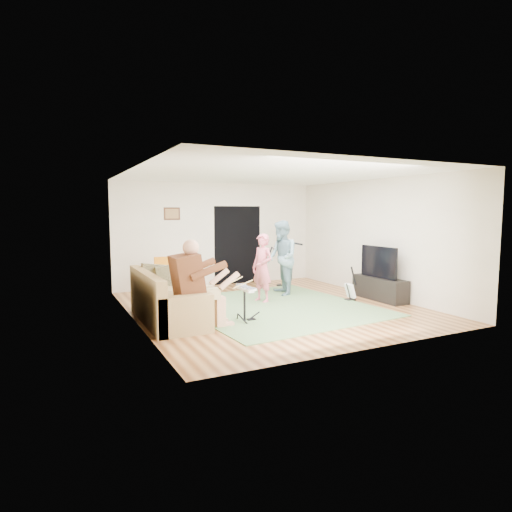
{
  "coord_description": "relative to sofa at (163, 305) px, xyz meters",
  "views": [
    {
      "loc": [
        -4.13,
        -7.61,
        1.96
      ],
      "look_at": [
        -0.22,
        0.3,
        1.04
      ],
      "focal_mm": 30.0,
      "sensor_mm": 36.0,
      "label": 1
    }
  ],
  "objects": [
    {
      "name": "drummer",
      "position": [
        0.45,
        -0.65,
        0.28
      ],
      "size": [
        0.98,
        0.55,
        1.5
      ],
      "color": "#5B2F19",
      "rests_on": "sofa"
    },
    {
      "name": "drum_kit",
      "position": [
        1.3,
        -0.65,
        -0.02
      ],
      "size": [
        0.35,
        0.63,
        0.65
      ],
      "color": "black",
      "rests_on": "floor"
    },
    {
      "name": "television",
      "position": [
        4.75,
        -0.25,
        0.55
      ],
      "size": [
        0.06,
        1.06,
        0.69
      ],
      "primitive_type": "cube",
      "color": "black",
      "rests_on": "tv_cabinet"
    },
    {
      "name": "dining_chair",
      "position": [
        0.51,
        1.94,
        0.03
      ],
      "size": [
        0.43,
        0.45,
        0.94
      ],
      "rotation": [
        0.0,
        0.0,
        -0.08
      ],
      "color": "beige",
      "rests_on": "floor"
    },
    {
      "name": "tv_cabinet",
      "position": [
        4.8,
        -0.25,
        -0.05
      ],
      "size": [
        0.4,
        1.4,
        0.5
      ],
      "primitive_type": "cube",
      "color": "black",
      "rests_on": "floor"
    },
    {
      "name": "guitar_held",
      "position": [
        3.31,
        1.2,
        0.89
      ],
      "size": [
        0.21,
        0.61,
        0.26
      ],
      "primitive_type": null,
      "rotation": [
        0.0,
        0.0,
        -0.15
      ],
      "color": "white",
      "rests_on": "guitarist"
    },
    {
      "name": "guitarist",
      "position": [
        3.11,
        1.2,
        0.58
      ],
      "size": [
        0.84,
        0.98,
        1.75
      ],
      "primitive_type": "imported",
      "rotation": [
        0.0,
        0.0,
        -1.79
      ],
      "color": "#6E93A2",
      "rests_on": "floor"
    },
    {
      "name": "doorway",
      "position": [
        2.85,
        3.16,
        0.75
      ],
      "size": [
        2.1,
        0.0,
        2.1
      ],
      "primitive_type": "plane",
      "rotation": [
        1.57,
        0.0,
        0.0
      ],
      "color": "black",
      "rests_on": "walls"
    },
    {
      "name": "walls",
      "position": [
        2.3,
        0.17,
        1.05
      ],
      "size": [
        5.5,
        6.0,
        2.7
      ],
      "primitive_type": null,
      "color": "silver",
      "rests_on": "floor"
    },
    {
      "name": "singer",
      "position": [
        2.35,
        0.71,
        0.44
      ],
      "size": [
        0.5,
        0.62,
        1.48
      ],
      "primitive_type": "imported",
      "rotation": [
        0.0,
        0.0,
        -1.26
      ],
      "color": "#D85E73",
      "rests_on": "floor"
    },
    {
      "name": "window_blinds",
      "position": [
        -0.44,
        0.37,
        1.25
      ],
      "size": [
        0.0,
        2.05,
        2.05
      ],
      "primitive_type": "plane",
      "rotation": [
        1.57,
        0.0,
        1.57
      ],
      "color": "brown",
      "rests_on": "walls"
    },
    {
      "name": "ceiling",
      "position": [
        2.3,
        0.17,
        2.4
      ],
      "size": [
        6.0,
        6.0,
        0.0
      ],
      "primitive_type": "plane",
      "rotation": [
        3.14,
        0.0,
        0.0
      ],
      "color": "white",
      "rests_on": "walls"
    },
    {
      "name": "torchiere_lamp",
      "position": [
        3.74,
        2.28,
        0.85
      ],
      "size": [
        0.3,
        0.3,
        1.68
      ],
      "color": "black",
      "rests_on": "floor"
    },
    {
      "name": "sofa",
      "position": [
        0.0,
        0.0,
        0.0
      ],
      "size": [
        0.92,
        2.24,
        0.91
      ],
      "color": "#A08250",
      "rests_on": "floor"
    },
    {
      "name": "guitar_spare",
      "position": [
        4.16,
        -0.02,
        -0.09
      ],
      "size": [
        0.27,
        0.24,
        0.75
      ],
      "color": "black",
      "rests_on": "floor"
    },
    {
      "name": "picture_frame",
      "position": [
        1.05,
        3.16,
        1.6
      ],
      "size": [
        0.42,
        0.03,
        0.32
      ],
      "primitive_type": "cube",
      "color": "#3F2314",
      "rests_on": "walls"
    },
    {
      "name": "floor",
      "position": [
        2.3,
        0.17,
        -0.3
      ],
      "size": [
        6.0,
        6.0,
        0.0
      ],
      "primitive_type": "plane",
      "color": "brown",
      "rests_on": "ground"
    },
    {
      "name": "microphone",
      "position": [
        2.55,
        0.71,
        0.81
      ],
      "size": [
        0.06,
        0.06,
        0.24
      ],
      "primitive_type": null,
      "color": "black",
      "rests_on": "singer"
    },
    {
      "name": "area_rug",
      "position": [
        2.35,
        0.11,
        -0.29
      ],
      "size": [
        3.85,
        4.14,
        0.02
      ],
      "primitive_type": "cube",
      "rotation": [
        0.0,
        0.0,
        0.08
      ],
      "color": "#577D4C",
      "rests_on": "floor"
    }
  ]
}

